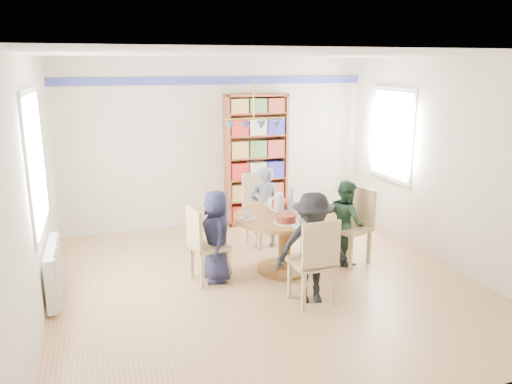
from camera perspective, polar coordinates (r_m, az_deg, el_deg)
name	(u,v)px	position (r m, az deg, el deg)	size (l,w,h in m)	color
ground	(266,282)	(6.22, 1.14, -10.30)	(5.00, 5.00, 0.00)	tan
room_shell	(226,140)	(6.48, -3.47, 5.94)	(5.00, 5.00, 5.00)	white
radiator	(54,271)	(6.10, -22.11, -8.33)	(0.12, 1.00, 0.60)	silver
dining_table	(285,229)	(6.38, 3.31, -4.27)	(1.30, 1.30, 0.75)	brown
chair_left	(203,242)	(6.07, -6.07, -5.65)	(0.49, 0.49, 0.95)	tan
chair_right	(355,222)	(6.81, 11.23, -3.34)	(0.57, 0.57, 1.01)	tan
chair_far	(261,205)	(7.36, 0.53, -1.50)	(0.57, 0.57, 1.06)	tan
chair_near	(315,259)	(5.49, 6.80, -7.57)	(0.47, 0.47, 1.00)	tan
person_left	(217,236)	(6.10, -4.50, -5.04)	(0.56, 0.36, 1.14)	#161932
person_right	(346,221)	(6.78, 10.23, -3.32)	(0.55, 0.43, 1.12)	#172F1F
person_far	(265,207)	(7.19, 0.99, -1.74)	(0.44, 0.29, 1.20)	gray
person_near	(312,248)	(5.56, 6.46, -6.40)	(0.82, 0.47, 1.26)	black
bookshelf	(256,161)	(8.21, 0.03, 3.57)	(1.02, 0.31, 2.15)	brown
tableware	(282,209)	(6.32, 3.04, -1.98)	(1.19, 1.19, 0.31)	white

